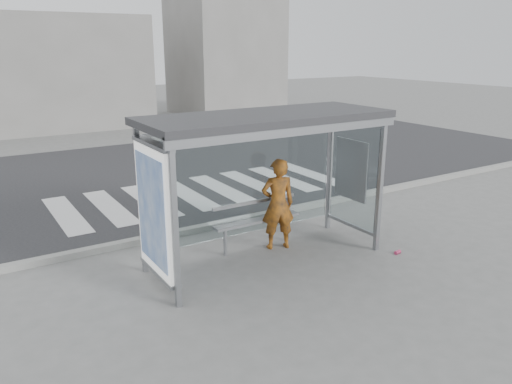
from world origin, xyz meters
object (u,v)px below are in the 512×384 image
person (278,204)px  bench (257,220)px  soda_can (398,252)px  bus_shelter (246,153)px

person → bench: size_ratio=0.97×
bench → soda_can: bearing=-39.0°
person → soda_can: bearing=157.2°
bench → soda_can: 2.66m
bus_shelter → person: size_ratio=2.46×
bus_shelter → person: (0.87, 0.31, -1.12)m
bench → person: bearing=-32.5°
bus_shelter → soda_can: bus_shelter is taller
bus_shelter → soda_can: (2.57, -1.12, -1.95)m
bus_shelter → bench: 1.62m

